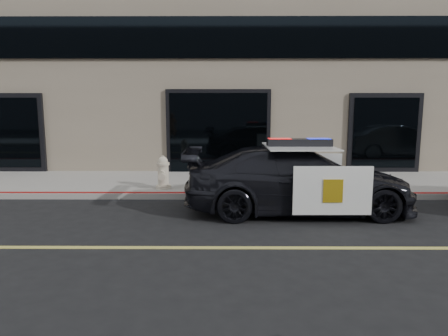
{
  "coord_description": "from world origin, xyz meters",
  "views": [
    {
      "loc": [
        -0.73,
        -6.31,
        2.32
      ],
      "look_at": [
        -0.78,
        2.2,
        1.0
      ],
      "focal_mm": 32.0,
      "sensor_mm": 36.0,
      "label": 1
    }
  ],
  "objects": [
    {
      "name": "sidewalk_n",
      "position": [
        0.0,
        5.25,
        0.07
      ],
      "size": [
        60.0,
        3.5,
        0.15
      ],
      "primitive_type": "cube",
      "color": "gray",
      "rests_on": "ground"
    },
    {
      "name": "fire_hydrant",
      "position": [
        -2.41,
        4.1,
        0.56
      ],
      "size": [
        0.4,
        0.55,
        0.88
      ],
      "color": "#C3B39B",
      "rests_on": "sidewalk_n"
    },
    {
      "name": "ground",
      "position": [
        0.0,
        0.0,
        0.0
      ],
      "size": [
        120.0,
        120.0,
        0.0
      ],
      "primitive_type": "plane",
      "color": "black",
      "rests_on": "ground"
    },
    {
      "name": "building_n",
      "position": [
        0.0,
        10.5,
        6.0
      ],
      "size": [
        60.0,
        7.0,
        12.0
      ],
      "primitive_type": "cube",
      "color": "#756856",
      "rests_on": "ground"
    },
    {
      "name": "police_car",
      "position": [
        0.85,
        2.31,
        0.73
      ],
      "size": [
        2.31,
        5.01,
        1.63
      ],
      "color": "black",
      "rests_on": "ground"
    }
  ]
}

